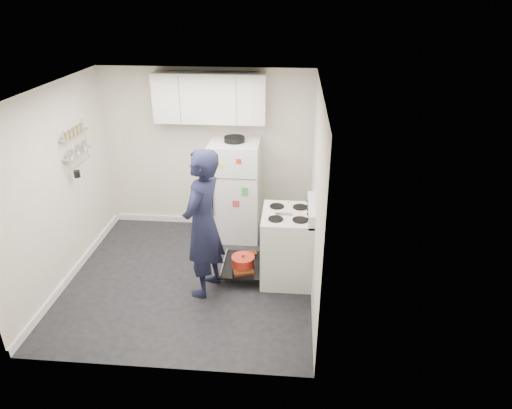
# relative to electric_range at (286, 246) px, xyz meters

# --- Properties ---
(room) EXTENTS (3.21, 3.21, 2.51)m
(room) POSITION_rel_electric_range_xyz_m (-1.29, -0.12, 0.74)
(room) COLOR black
(room) RESTS_ON ground
(electric_range) EXTENTS (0.66, 0.76, 1.10)m
(electric_range) POSITION_rel_electric_range_xyz_m (0.00, 0.00, 0.00)
(electric_range) COLOR silver
(electric_range) RESTS_ON ground
(open_oven_door) EXTENTS (0.55, 0.70, 0.23)m
(open_oven_door) POSITION_rel_electric_range_xyz_m (-0.58, -0.03, -0.27)
(open_oven_door) COLOR black
(open_oven_door) RESTS_ON ground
(refrigerator) EXTENTS (0.72, 0.74, 1.59)m
(refrigerator) POSITION_rel_electric_range_xyz_m (-0.80, 1.10, 0.30)
(refrigerator) COLOR white
(refrigerator) RESTS_ON ground
(upper_cabinets) EXTENTS (1.60, 0.33, 0.70)m
(upper_cabinets) POSITION_rel_electric_range_xyz_m (-1.16, 1.28, 1.63)
(upper_cabinets) COLOR silver
(upper_cabinets) RESTS_ON room
(wall_shelf_rack) EXTENTS (0.14, 0.60, 0.61)m
(wall_shelf_rack) POSITION_rel_electric_range_xyz_m (-2.78, 0.34, 1.21)
(wall_shelf_rack) COLOR #B2B2B7
(wall_shelf_rack) RESTS_ON room
(person) EXTENTS (0.63, 0.79, 1.89)m
(person) POSITION_rel_electric_range_xyz_m (-1.00, -0.37, 0.48)
(person) COLOR #161832
(person) RESTS_ON ground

